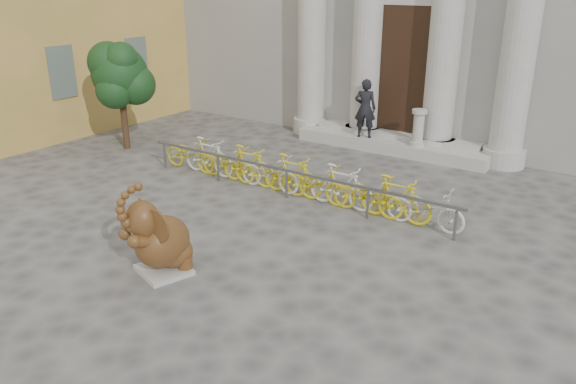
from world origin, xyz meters
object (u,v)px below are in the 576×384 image
Objects in this scene: elephant_statue at (160,240)px; bike_rack at (292,175)px; tree at (120,75)px; pedestrian at (365,108)px.

elephant_statue reaches higher than bike_rack.
pedestrian is at bearing 34.68° from tree.
elephant_statue is 1.00× the size of pedestrian.
bike_rack is at bearing 111.36° from elephant_statue.
tree is at bearing 14.96° from pedestrian.
elephant_statue is 8.40m from tree.
pedestrian reaches higher than bike_rack.
elephant_statue is 0.55× the size of tree.
tree reaches higher than elephant_statue.
elephant_statue is at bearing -87.08° from bike_rack.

